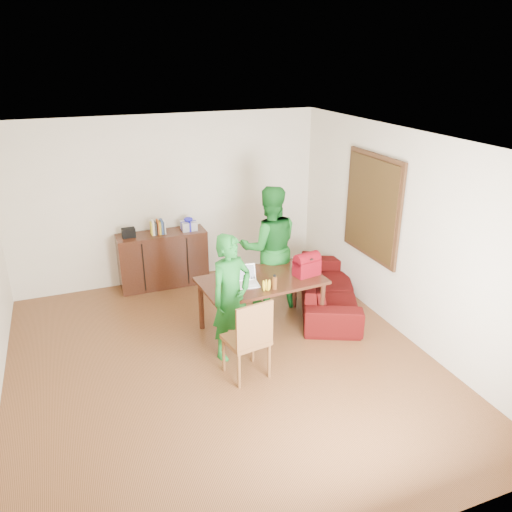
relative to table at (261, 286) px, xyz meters
name	(u,v)px	position (x,y,z in m)	size (l,w,h in m)	color
room	(218,262)	(-0.74, -0.48, 0.64)	(5.20, 5.70, 2.90)	#432910
table	(261,286)	(0.00, 0.00, 0.00)	(1.68, 1.03, 0.76)	black
chair	(247,353)	(-0.55, -0.92, -0.37)	(0.53, 0.51, 1.02)	brown
person_near	(231,297)	(-0.57, -0.43, 0.14)	(0.59, 0.38, 1.61)	#166420
person_far	(270,247)	(0.40, 0.67, 0.25)	(0.89, 0.69, 1.83)	#15611D
laptop	(246,282)	(-0.25, -0.10, 0.14)	(0.35, 0.26, 0.23)	white
bananas	(267,288)	(-0.07, -0.33, 0.12)	(0.15, 0.09, 0.06)	gold
bottle	(274,282)	(0.05, -0.33, 0.19)	(0.06, 0.06, 0.19)	#5B3114
red_bag	(307,266)	(0.62, -0.09, 0.22)	(0.34, 0.20, 0.25)	maroon
sofa	(329,288)	(1.20, 0.28, -0.37)	(2.00, 0.78, 0.59)	#400817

